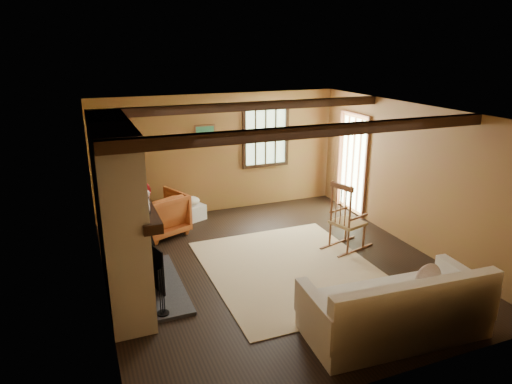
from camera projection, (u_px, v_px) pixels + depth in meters
name	position (u px, v px, depth m)	size (l,w,h in m)	color
ground	(274.00, 266.00, 7.15)	(5.50, 5.50, 0.00)	black
room_envelope	(281.00, 159.00, 6.95)	(5.02, 5.52, 2.44)	brown
fireplace	(121.00, 219.00, 6.02)	(1.02, 2.30, 2.40)	#A54C3F
rug	(291.00, 269.00, 7.04)	(2.50, 3.00, 0.01)	beige
rocking_chair	(346.00, 221.00, 7.61)	(0.94, 0.66, 1.17)	#A57A50
sofa	(397.00, 312.00, 5.36)	(2.22, 1.09, 0.87)	white
firewood_pile	(136.00, 221.00, 8.59)	(0.71, 0.13, 0.26)	brown
laundry_basket	(191.00, 213.00, 8.97)	(0.50, 0.38, 0.30)	white
basket_pillow	(190.00, 201.00, 8.89)	(0.36, 0.29, 0.18)	white
armchair	(159.00, 214.00, 8.22)	(0.83, 0.85, 0.78)	#BF6026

